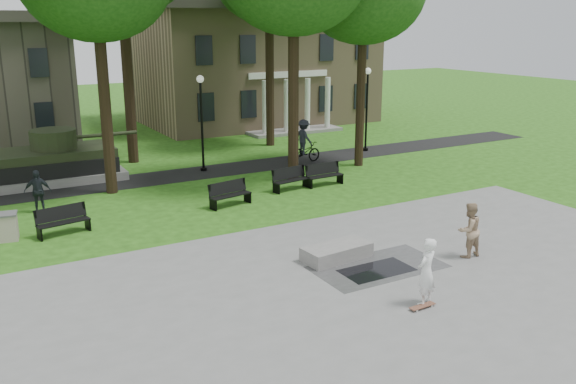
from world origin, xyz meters
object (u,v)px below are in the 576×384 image
at_px(concrete_block, 337,252).
at_px(cyclist, 304,145).
at_px(trash_bin, 8,226).
at_px(friend_watching, 469,230).
at_px(skateboarder, 426,272).
at_px(park_bench_0, 63,220).

xyz_separation_m(concrete_block, cyclist, (6.05, 12.18, 0.70)).
height_order(concrete_block, trash_bin, trash_bin).
bearing_deg(trash_bin, friend_watching, -35.24).
height_order(skateboarder, friend_watching, skateboarder).
bearing_deg(trash_bin, concrete_block, -38.45).
relative_size(concrete_block, park_bench_0, 1.19).
relative_size(skateboarder, trash_bin, 1.91).
height_order(park_bench_0, trash_bin, park_bench_0).
bearing_deg(friend_watching, skateboarder, 28.79).
xyz_separation_m(concrete_block, trash_bin, (-8.79, 6.98, 0.24)).
height_order(cyclist, park_bench_0, cyclist).
bearing_deg(cyclist, friend_watching, 162.45).
bearing_deg(concrete_block, cyclist, 63.57).
distance_m(concrete_block, cyclist, 13.61).
distance_m(concrete_block, trash_bin, 11.23).
relative_size(friend_watching, park_bench_0, 0.96).
height_order(skateboarder, trash_bin, skateboarder).
distance_m(cyclist, park_bench_0, 14.20).
relative_size(cyclist, park_bench_0, 1.25).
bearing_deg(concrete_block, friend_watching, -26.56).
bearing_deg(friend_watching, cyclist, -99.64).
bearing_deg(skateboarder, cyclist, -132.15).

